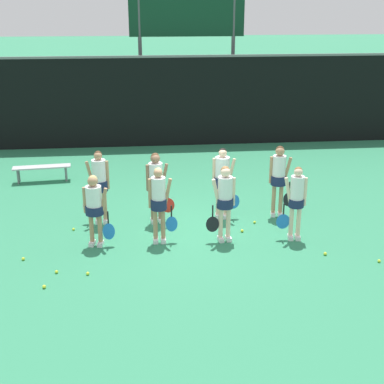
# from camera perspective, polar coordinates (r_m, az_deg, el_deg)

# --- Properties ---
(ground_plane) EXTENTS (140.00, 140.00, 0.00)m
(ground_plane) POSITION_cam_1_polar(r_m,az_deg,el_deg) (12.70, -0.05, -4.07)
(ground_plane) COLOR #2D7F56
(fence_windscreen) EXTENTS (60.00, 0.08, 3.28)m
(fence_windscreen) POSITION_cam_1_polar(r_m,az_deg,el_deg) (19.68, -2.32, 9.66)
(fence_windscreen) COLOR black
(fence_windscreen) RESTS_ON ground_plane
(scoreboard) EXTENTS (4.23, 0.15, 5.62)m
(scoreboard) POSITION_cam_1_polar(r_m,az_deg,el_deg) (20.46, -0.55, 17.77)
(scoreboard) COLOR #515156
(scoreboard) RESTS_ON ground_plane
(bench_courtside) EXTENTS (1.71, 0.52, 0.47)m
(bench_courtside) POSITION_cam_1_polar(r_m,az_deg,el_deg) (16.52, -15.72, 2.43)
(bench_courtside) COLOR #B2B2B7
(bench_courtside) RESTS_ON ground_plane
(player_0) EXTENTS (0.66, 0.40, 1.62)m
(player_0) POSITION_cam_1_polar(r_m,az_deg,el_deg) (11.77, -10.36, -1.31)
(player_0) COLOR tan
(player_0) RESTS_ON ground_plane
(player_1) EXTENTS (0.63, 0.36, 1.74)m
(player_1) POSITION_cam_1_polar(r_m,az_deg,el_deg) (11.74, -3.55, -0.77)
(player_1) COLOR tan
(player_1) RESTS_ON ground_plane
(player_2) EXTENTS (0.66, 0.37, 1.75)m
(player_2) POSITION_cam_1_polar(r_m,az_deg,el_deg) (11.80, 3.51, -0.54)
(player_2) COLOR beige
(player_2) RESTS_ON ground_plane
(player_3) EXTENTS (0.64, 0.35, 1.71)m
(player_3) POSITION_cam_1_polar(r_m,az_deg,el_deg) (12.10, 11.05, -0.60)
(player_3) COLOR beige
(player_3) RESTS_ON ground_plane
(player_4) EXTENTS (0.68, 0.38, 1.81)m
(player_4) POSITION_cam_1_polar(r_m,az_deg,el_deg) (12.93, -9.87, 1.17)
(player_4) COLOR tan
(player_4) RESTS_ON ground_plane
(player_5) EXTENTS (0.68, 0.38, 1.75)m
(player_5) POSITION_cam_1_polar(r_m,az_deg,el_deg) (12.80, -3.85, 1.12)
(player_5) COLOR #8C664C
(player_5) RESTS_ON ground_plane
(player_6) EXTENTS (0.68, 0.40, 1.79)m
(player_6) POSITION_cam_1_polar(r_m,az_deg,el_deg) (13.06, 3.27, 1.60)
(player_6) COLOR beige
(player_6) RESTS_ON ground_plane
(player_7) EXTENTS (0.64, 0.37, 1.81)m
(player_7) POSITION_cam_1_polar(r_m,az_deg,el_deg) (13.33, 9.25, 1.83)
(player_7) COLOR tan
(player_7) RESTS_ON ground_plane
(tennis_ball_0) EXTENTS (0.06, 0.06, 0.06)m
(tennis_ball_0) POSITION_cam_1_polar(r_m,az_deg,el_deg) (12.96, -12.53, -3.90)
(tennis_ball_0) COLOR #CCE033
(tennis_ball_0) RESTS_ON ground_plane
(tennis_ball_1) EXTENTS (0.07, 0.07, 0.07)m
(tennis_ball_1) POSITION_cam_1_polar(r_m,az_deg,el_deg) (10.64, -15.50, -9.71)
(tennis_ball_1) COLOR #CCE033
(tennis_ball_1) RESTS_ON ground_plane
(tennis_ball_2) EXTENTS (0.07, 0.07, 0.07)m
(tennis_ball_2) POSITION_cam_1_polar(r_m,az_deg,el_deg) (10.91, -11.07, -8.53)
(tennis_ball_2) COLOR #CCE033
(tennis_ball_2) RESTS_ON ground_plane
(tennis_ball_3) EXTENTS (0.07, 0.07, 0.07)m
(tennis_ball_3) POSITION_cam_1_polar(r_m,az_deg,el_deg) (11.11, -14.25, -8.25)
(tennis_ball_3) COLOR #CCE033
(tennis_ball_3) RESTS_ON ground_plane
(tennis_ball_4) EXTENTS (0.07, 0.07, 0.07)m
(tennis_ball_4) POSITION_cam_1_polar(r_m,az_deg,el_deg) (11.83, 14.02, -6.41)
(tennis_ball_4) COLOR #CCE033
(tennis_ball_4) RESTS_ON ground_plane
(tennis_ball_5) EXTENTS (0.07, 0.07, 0.07)m
(tennis_ball_5) POSITION_cam_1_polar(r_m,az_deg,el_deg) (12.62, 5.37, -4.14)
(tennis_ball_5) COLOR #CCE033
(tennis_ball_5) RESTS_ON ground_plane
(tennis_ball_6) EXTENTS (0.07, 0.07, 0.07)m
(tennis_ball_6) POSITION_cam_1_polar(r_m,az_deg,el_deg) (11.85, 19.34, -6.96)
(tennis_ball_6) COLOR #CCE033
(tennis_ball_6) RESTS_ON ground_plane
(tennis_ball_7) EXTENTS (0.07, 0.07, 0.07)m
(tennis_ball_7) POSITION_cam_1_polar(r_m,az_deg,el_deg) (12.60, -8.95, -4.35)
(tennis_ball_7) COLOR #CCE033
(tennis_ball_7) RESTS_ON ground_plane
(tennis_ball_8) EXTENTS (0.06, 0.06, 0.06)m
(tennis_ball_8) POSITION_cam_1_polar(r_m,az_deg,el_deg) (13.13, 6.69, -3.22)
(tennis_ball_8) COLOR #CCE033
(tennis_ball_8) RESTS_ON ground_plane
(tennis_ball_9) EXTENTS (0.07, 0.07, 0.07)m
(tennis_ball_9) POSITION_cam_1_polar(r_m,az_deg,el_deg) (11.82, -17.56, -6.81)
(tennis_ball_9) COLOR #CCE033
(tennis_ball_9) RESTS_ON ground_plane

